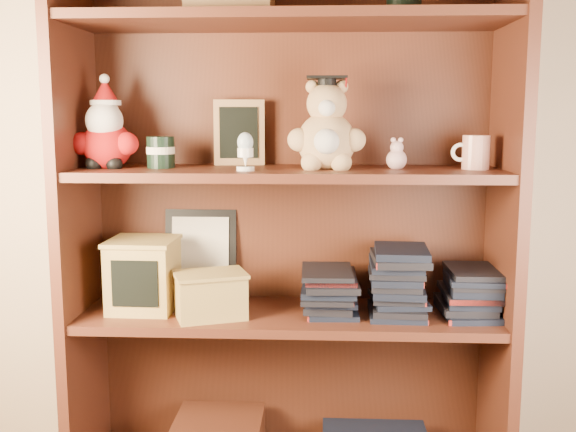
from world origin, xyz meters
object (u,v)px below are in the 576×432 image
object	(u,v)px
bookcase	(288,228)
teacher_mug	(475,152)
treats_box	(143,274)
grad_teddy_bear	(327,133)

from	to	relation	value
bookcase	teacher_mug	distance (m)	0.55
bookcase	teacher_mug	xyz separation A→B (m)	(0.50, -0.05, 0.22)
bookcase	treats_box	distance (m)	0.43
bookcase	treats_box	world-z (taller)	bookcase
teacher_mug	treats_box	bearing A→B (deg)	-179.94
grad_teddy_bear	teacher_mug	world-z (taller)	grad_teddy_bear
grad_teddy_bear	teacher_mug	bearing A→B (deg)	1.11
treats_box	bookcase	bearing A→B (deg)	7.27
teacher_mug	treats_box	distance (m)	0.97
grad_teddy_bear	treats_box	xyz separation A→B (m)	(-0.51, 0.01, -0.39)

